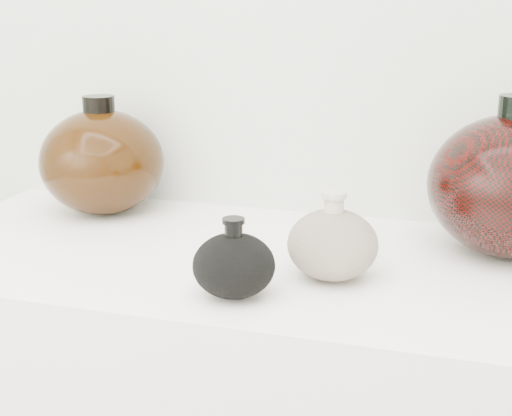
% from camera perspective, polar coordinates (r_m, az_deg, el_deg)
% --- Properties ---
extents(black_gourd_vase, '(0.11, 0.11, 0.11)m').
position_cam_1_polar(black_gourd_vase, '(0.93, -1.78, -4.56)').
color(black_gourd_vase, black).
rests_on(black_gourd_vase, display_counter).
extents(cream_gourd_vase, '(0.16, 0.16, 0.12)m').
position_cam_1_polar(cream_gourd_vase, '(0.99, 6.15, -2.86)').
color(cream_gourd_vase, beige).
rests_on(cream_gourd_vase, display_counter).
extents(left_round_pot, '(0.28, 0.28, 0.21)m').
position_cam_1_polar(left_round_pot, '(1.31, -12.21, 3.66)').
color(left_round_pot, black).
rests_on(left_round_pot, display_counter).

